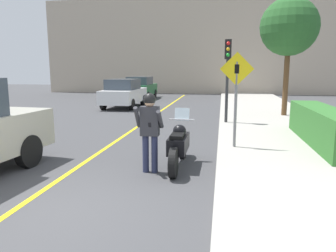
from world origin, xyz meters
TOP-DOWN VIEW (x-y plane):
  - ground_plane at (0.00, 0.00)m, footprint 80.00×80.00m
  - sidewalk_curb at (4.80, 4.00)m, footprint 4.40×44.00m
  - road_center_line at (-0.60, 6.00)m, footprint 0.12×36.00m
  - building_backdrop at (0.00, 26.00)m, footprint 28.00×1.20m
  - motorcycle at (1.72, 2.72)m, footprint 0.62×2.28m
  - person_biker at (1.16, 2.19)m, footprint 0.59×0.48m
  - crossing_sign at (3.06, 4.46)m, footprint 0.91×0.08m
  - traffic_light at (2.86, 8.75)m, footprint 0.26×0.30m
  - hedge_row at (5.60, 5.34)m, footprint 0.90×4.93m
  - street_tree at (5.58, 11.32)m, footprint 2.60×2.60m
  - parked_car_white at (-3.07, 14.08)m, footprint 1.88×4.20m
  - parked_car_green at (-3.54, 19.89)m, footprint 1.88×4.20m

SIDE VIEW (x-z plane):
  - ground_plane at x=0.00m, z-range 0.00..0.00m
  - road_center_line at x=-0.60m, z-range 0.00..0.01m
  - sidewalk_curb at x=4.80m, z-range 0.00..0.12m
  - motorcycle at x=1.72m, z-range -0.14..1.17m
  - hedge_row at x=5.60m, z-range 0.12..1.14m
  - parked_car_white at x=-3.07m, z-range 0.02..1.70m
  - parked_car_green at x=-3.54m, z-range 0.02..1.70m
  - person_biker at x=1.16m, z-range 0.20..1.96m
  - crossing_sign at x=3.06m, z-range 0.38..2.98m
  - traffic_light at x=2.86m, z-range 0.78..4.06m
  - street_tree at x=5.58m, z-range 1.45..6.78m
  - building_backdrop at x=0.00m, z-range 0.00..8.59m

